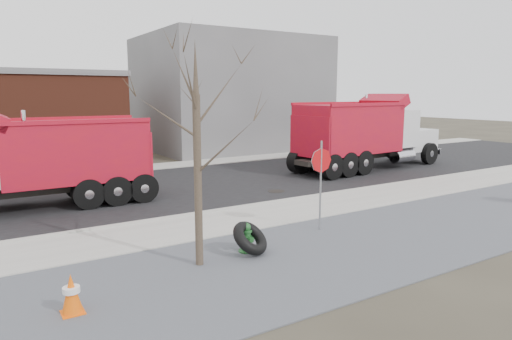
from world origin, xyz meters
TOP-DOWN VIEW (x-y plane):
  - ground at (0.00, 0.00)m, footprint 120.00×120.00m
  - gravel_verge at (0.00, -3.50)m, footprint 60.00×5.00m
  - sidewalk at (0.00, 0.25)m, footprint 60.00×2.50m
  - curb at (0.00, 1.55)m, footprint 60.00×0.15m
  - road at (0.00, 6.30)m, footprint 60.00×9.40m
  - far_sidewalk at (0.00, 12.00)m, footprint 60.00×2.00m
  - building_grey at (9.00, 18.00)m, footprint 12.00×10.00m
  - bare_tree at (-3.20, -2.60)m, footprint 3.20×3.20m
  - fire_hydrant at (-1.80, -2.42)m, footprint 0.45×0.43m
  - truck_tire at (-1.82, -2.63)m, footprint 1.30×1.27m
  - stop_sign at (1.02, -1.94)m, footprint 0.73×0.06m
  - traffic_cone_near at (-6.22, -3.56)m, footprint 0.40×0.40m
  - dump_truck_red_a at (10.32, 5.44)m, footprint 9.98×3.49m
  - dump_truck_red_b at (-5.43, 5.33)m, footprint 8.22×2.50m

SIDE VIEW (x-z plane):
  - ground at x=0.00m, z-range 0.00..0.00m
  - road at x=0.00m, z-range 0.00..0.02m
  - gravel_verge at x=0.00m, z-range 0.00..0.03m
  - sidewalk at x=0.00m, z-range 0.00..0.06m
  - far_sidewalk at x=0.00m, z-range 0.00..0.06m
  - curb at x=0.00m, z-range 0.00..0.11m
  - fire_hydrant at x=-1.80m, z-range -0.03..0.75m
  - traffic_cone_near at x=-6.22m, z-range 0.00..0.78m
  - truck_tire at x=-1.82m, z-range 0.00..0.88m
  - dump_truck_red_b at x=-5.43m, z-range 0.03..3.51m
  - stop_sign at x=1.02m, z-range 0.49..3.16m
  - dump_truck_red_a at x=10.32m, z-range 0.03..3.98m
  - bare_tree at x=-3.20m, z-range 0.70..5.90m
  - building_grey at x=9.00m, z-range 0.00..8.00m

